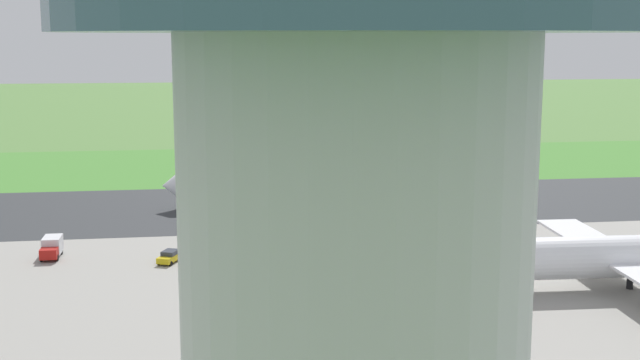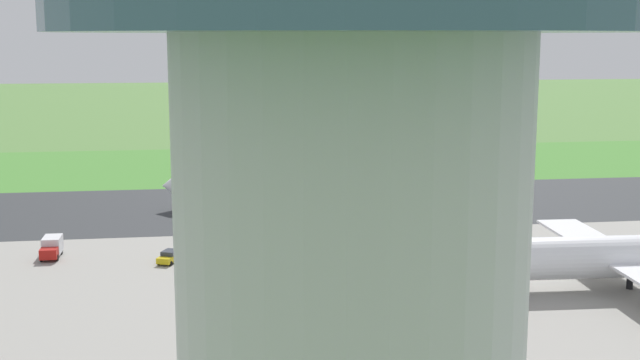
% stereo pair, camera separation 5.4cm
% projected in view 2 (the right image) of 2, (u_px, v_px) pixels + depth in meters
% --- Properties ---
extents(ground_plane, '(800.00, 800.00, 0.00)m').
position_uv_depth(ground_plane, '(398.00, 203.00, 147.25)').
color(ground_plane, '#547F3D').
extents(runway_asphalt, '(600.00, 39.15, 0.06)m').
position_uv_depth(runway_asphalt, '(398.00, 203.00, 147.24)').
color(runway_asphalt, '#2D3033').
rests_on(runway_asphalt, ground).
extents(apron_concrete, '(440.00, 110.00, 0.05)m').
position_uv_depth(apron_concrete, '(525.00, 310.00, 89.74)').
color(apron_concrete, gray).
rests_on(apron_concrete, ground).
extents(grass_verge_foreground, '(600.00, 80.00, 0.04)m').
position_uv_depth(grass_verge_foreground, '(359.00, 170.00, 183.60)').
color(grass_verge_foreground, '#478534').
rests_on(grass_verge_foreground, ground).
extents(airliner_main, '(53.97, 44.03, 15.88)m').
position_uv_depth(airliner_main, '(322.00, 181.00, 144.61)').
color(airliner_main, white).
rests_on(airliner_main, ground).
extents(airliner_parked_mid, '(51.11, 41.78, 14.93)m').
position_uv_depth(airliner_parked_mid, '(629.00, 255.00, 96.48)').
color(airliner_parked_mid, white).
rests_on(airliner_parked_mid, ground).
extents(service_truck_baggage, '(2.32, 5.81, 2.65)m').
position_uv_depth(service_truck_baggage, '(52.00, 247.00, 110.97)').
color(service_truck_baggage, '#B21914').
rests_on(service_truck_baggage, ground).
extents(service_car_followme, '(3.33, 4.57, 1.62)m').
position_uv_depth(service_car_followme, '(170.00, 256.00, 108.39)').
color(service_car_followme, gold).
rests_on(service_car_followme, ground).
extents(no_stopping_sign, '(0.60, 0.10, 2.62)m').
position_uv_depth(no_stopping_sign, '(455.00, 160.00, 188.15)').
color(no_stopping_sign, slate).
rests_on(no_stopping_sign, ground).
extents(traffic_cone_orange, '(0.40, 0.40, 0.55)m').
position_uv_depth(traffic_cone_orange, '(438.00, 167.00, 186.78)').
color(traffic_cone_orange, orange).
rests_on(traffic_cone_orange, ground).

